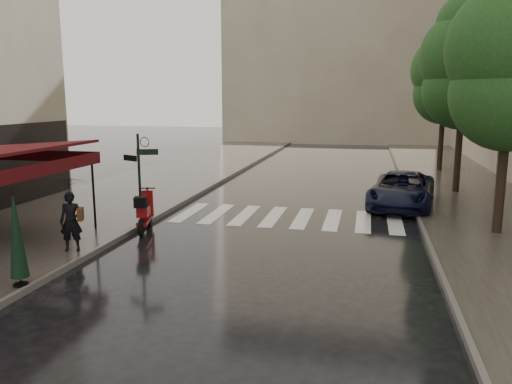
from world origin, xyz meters
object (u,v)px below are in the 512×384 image
at_px(scooter, 145,213).
at_px(parked_car, 402,190).
at_px(parasol_front, 16,234).
at_px(pedestrian_with_umbrella, 69,192).

bearing_deg(scooter, parked_car, 18.83).
bearing_deg(parked_car, parasol_front, -120.21).
relative_size(scooter, parked_car, 0.39).
height_order(scooter, parked_car, parked_car).
height_order(pedestrian_with_umbrella, parked_car, pedestrian_with_umbrella).
distance_m(scooter, parasol_front, 5.33).
distance_m(pedestrian_with_umbrella, parked_car, 12.23).
relative_size(pedestrian_with_umbrella, parked_car, 0.50).
relative_size(parked_car, parasol_front, 2.24).
relative_size(scooter, parasol_front, 0.87).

